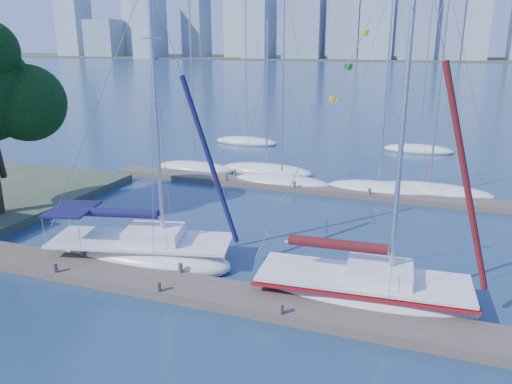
% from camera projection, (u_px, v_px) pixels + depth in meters
% --- Properties ---
extents(ground, '(700.00, 700.00, 0.00)m').
position_uv_depth(ground, '(171.00, 290.00, 20.45)').
color(ground, navy).
rests_on(ground, ground).
extents(near_dock, '(26.00, 2.00, 0.40)m').
position_uv_depth(near_dock, '(170.00, 286.00, 20.39)').
color(near_dock, '#4A4036').
rests_on(near_dock, ground).
extents(far_dock, '(30.00, 1.80, 0.36)m').
position_uv_depth(far_dock, '(311.00, 188.00, 34.16)').
color(far_dock, '#4A4036').
rests_on(far_dock, ground).
extents(far_shore, '(800.00, 100.00, 1.50)m').
position_uv_depth(far_shore, '(426.00, 59.00, 308.78)').
color(far_shore, '#38472D').
rests_on(far_shore, ground).
extents(sailboat_navy, '(9.34, 4.89, 13.04)m').
position_uv_depth(sailboat_navy, '(141.00, 241.00, 22.99)').
color(sailboat_navy, silver).
rests_on(sailboat_navy, ground).
extents(sailboat_maroon, '(8.90, 3.44, 14.17)m').
position_uv_depth(sailboat_maroon, '(363.00, 275.00, 19.33)').
color(sailboat_maroon, silver).
rests_on(sailboat_maroon, ground).
extents(bg_boat_0, '(6.64, 3.13, 13.41)m').
position_uv_depth(bg_boat_0, '(195.00, 167.00, 39.44)').
color(bg_boat_0, silver).
rests_on(bg_boat_0, ground).
extents(bg_boat_1, '(7.48, 2.96, 11.77)m').
position_uv_depth(bg_boat_1, '(267.00, 170.00, 38.71)').
color(bg_boat_1, silver).
rests_on(bg_boat_1, ground).
extents(bg_boat_2, '(7.48, 4.32, 13.44)m').
position_uv_depth(bg_boat_2, '(282.00, 182.00, 35.37)').
color(bg_boat_2, silver).
rests_on(bg_boat_2, ground).
extents(bg_boat_3, '(7.50, 4.71, 13.98)m').
position_uv_depth(bg_boat_3, '(379.00, 189.00, 33.56)').
color(bg_boat_3, silver).
rests_on(bg_boat_3, ground).
extents(bg_boat_4, '(8.50, 5.04, 13.15)m').
position_uv_depth(bg_boat_4, '(429.00, 191.00, 33.11)').
color(bg_boat_4, silver).
rests_on(bg_boat_4, ground).
extents(bg_boat_6, '(6.73, 4.64, 14.07)m').
position_uv_depth(bg_boat_6, '(246.00, 141.00, 50.06)').
color(bg_boat_6, silver).
rests_on(bg_boat_6, ground).
extents(bg_boat_7, '(6.59, 3.94, 13.65)m').
position_uv_depth(bg_boat_7, '(419.00, 149.00, 46.30)').
color(bg_boat_7, silver).
rests_on(bg_boat_7, ground).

